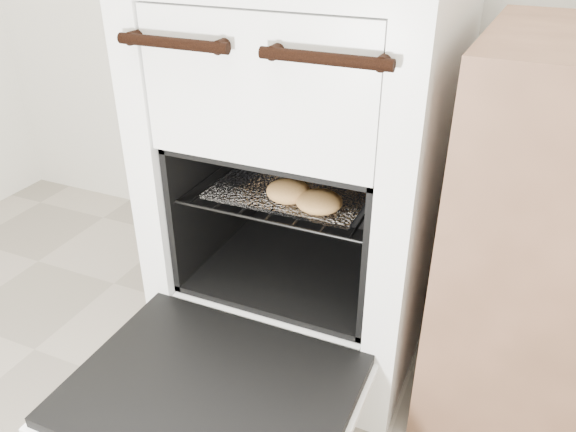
# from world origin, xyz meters

# --- Properties ---
(stove) EXTENTS (0.66, 0.73, 1.01)m
(stove) POSITION_xyz_m (-0.00, 1.13, 0.49)
(stove) COLOR white
(stove) RESTS_ON ground
(oven_door) EXTENTS (0.59, 0.46, 0.04)m
(oven_door) POSITION_xyz_m (-0.00, 0.58, 0.22)
(oven_door) COLOR black
(oven_door) RESTS_ON stove
(oven_rack) EXTENTS (0.48, 0.46, 0.01)m
(oven_rack) POSITION_xyz_m (-0.00, 1.06, 0.49)
(oven_rack) COLOR black
(oven_rack) RESTS_ON stove
(foil_sheet) EXTENTS (0.37, 0.33, 0.01)m
(foil_sheet) POSITION_xyz_m (-0.00, 1.04, 0.50)
(foil_sheet) COLOR white
(foil_sheet) RESTS_ON oven_rack
(baked_rolls) EXTENTS (0.24, 0.32, 0.06)m
(baked_rolls) POSITION_xyz_m (0.05, 1.03, 0.53)
(baked_rolls) COLOR tan
(baked_rolls) RESTS_ON foil_sheet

